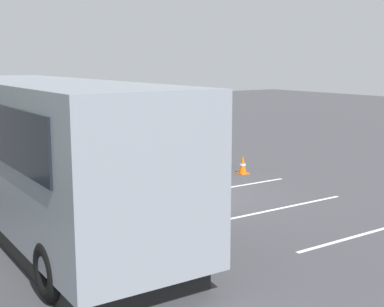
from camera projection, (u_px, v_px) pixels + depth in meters
ground_plane at (195, 196)px, 14.50m from camera, size 80.00×80.00×0.00m
tour_bus at (49, 157)px, 11.19m from camera, size 9.37×2.66×3.25m
spectator_far_left at (179, 176)px, 12.02m from camera, size 0.58×0.33×1.81m
spectator_left at (156, 167)px, 13.08m from camera, size 0.57×0.31×1.78m
spectator_centre at (131, 161)px, 13.99m from camera, size 0.57×0.40×1.73m
parked_motorcycle_silver at (113, 186)px, 13.56m from camera, size 2.04×0.64×0.99m
stunt_motorcycle at (204, 140)px, 18.09m from camera, size 2.01×0.81×1.63m
traffic_cone at (243, 165)px, 17.31m from camera, size 0.34×0.34×0.63m
bay_line_a at (369, 233)px, 11.41m from camera, size 0.11×4.32×0.01m
bay_line_b at (288, 207)px, 13.42m from camera, size 0.11×3.78×0.01m
bay_line_c at (227, 188)px, 15.44m from camera, size 0.11×4.30×0.01m
bay_line_d at (181, 173)px, 17.46m from camera, size 0.11×3.86×0.01m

